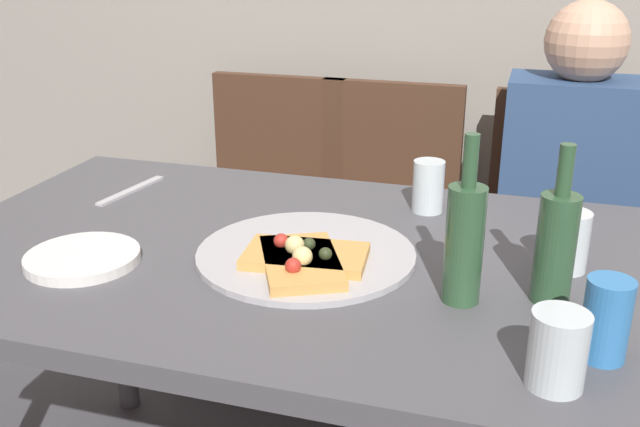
{
  "coord_description": "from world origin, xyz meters",
  "views": [
    {
      "loc": [
        0.38,
        -1.2,
        1.32
      ],
      "look_at": [
        -0.0,
        0.07,
        0.8
      ],
      "focal_mm": 40.67,
      "sensor_mm": 36.0,
      "label": 1
    }
  ],
  "objects_px": {
    "pizza_slice_last": "(304,255)",
    "short_glass": "(428,186)",
    "beer_bottle": "(464,240)",
    "plate_stack": "(83,258)",
    "pizza_tray": "(305,254)",
    "table_knife": "(131,190)",
    "wine_bottle": "(556,245)",
    "dining_table": "(310,290)",
    "chair_middle": "(381,214)",
    "chair_right": "(561,234)",
    "guest_in_sweater": "(567,210)",
    "chair_left": "(268,202)",
    "tumbler_far": "(567,241)",
    "soda_can": "(606,319)",
    "wine_glass": "(558,350)",
    "pizza_slice_extra": "(301,261)"
  },
  "relations": [
    {
      "from": "chair_right",
      "to": "guest_in_sweater",
      "type": "xyz_separation_m",
      "value": [
        0.0,
        -0.15,
        0.13
      ]
    },
    {
      "from": "wine_bottle",
      "to": "table_knife",
      "type": "bearing_deg",
      "value": 163.46
    },
    {
      "from": "short_glass",
      "to": "plate_stack",
      "type": "xyz_separation_m",
      "value": [
        -0.56,
        -0.45,
        -0.05
      ]
    },
    {
      "from": "pizza_slice_last",
      "to": "guest_in_sweater",
      "type": "bearing_deg",
      "value": 57.55
    },
    {
      "from": "chair_right",
      "to": "guest_in_sweater",
      "type": "bearing_deg",
      "value": 90.0
    },
    {
      "from": "dining_table",
      "to": "chair_right",
      "type": "xyz_separation_m",
      "value": [
        0.49,
        0.84,
        -0.16
      ]
    },
    {
      "from": "wine_glass",
      "to": "soda_can",
      "type": "distance_m",
      "value": 0.11
    },
    {
      "from": "soda_can",
      "to": "chair_left",
      "type": "bearing_deg",
      "value": 130.59
    },
    {
      "from": "table_knife",
      "to": "wine_glass",
      "type": "bearing_deg",
      "value": -109.9
    },
    {
      "from": "dining_table",
      "to": "chair_left",
      "type": "height_order",
      "value": "chair_left"
    },
    {
      "from": "pizza_slice_last",
      "to": "beer_bottle",
      "type": "distance_m",
      "value": 0.3
    },
    {
      "from": "pizza_slice_extra",
      "to": "chair_left",
      "type": "distance_m",
      "value": 1.06
    },
    {
      "from": "dining_table",
      "to": "pizza_tray",
      "type": "distance_m",
      "value": 0.09
    },
    {
      "from": "pizza_tray",
      "to": "chair_left",
      "type": "bearing_deg",
      "value": 115.19
    },
    {
      "from": "chair_left",
      "to": "chair_right",
      "type": "relative_size",
      "value": 1.0
    },
    {
      "from": "wine_bottle",
      "to": "wine_glass",
      "type": "xyz_separation_m",
      "value": [
        0.01,
        -0.25,
        -0.05
      ]
    },
    {
      "from": "chair_left",
      "to": "guest_in_sweater",
      "type": "height_order",
      "value": "guest_in_sweater"
    },
    {
      "from": "beer_bottle",
      "to": "tumbler_far",
      "type": "distance_m",
      "value": 0.25
    },
    {
      "from": "chair_middle",
      "to": "tumbler_far",
      "type": "bearing_deg",
      "value": 122.69
    },
    {
      "from": "guest_in_sweater",
      "to": "table_knife",
      "type": "bearing_deg",
      "value": 25.73
    },
    {
      "from": "soda_can",
      "to": "short_glass",
      "type": "bearing_deg",
      "value": 122.68
    },
    {
      "from": "dining_table",
      "to": "plate_stack",
      "type": "relative_size",
      "value": 7.23
    },
    {
      "from": "pizza_tray",
      "to": "table_knife",
      "type": "distance_m",
      "value": 0.56
    },
    {
      "from": "beer_bottle",
      "to": "plate_stack",
      "type": "height_order",
      "value": "beer_bottle"
    },
    {
      "from": "chair_left",
      "to": "tumbler_far",
      "type": "bearing_deg",
      "value": 138.18
    },
    {
      "from": "dining_table",
      "to": "chair_middle",
      "type": "height_order",
      "value": "chair_middle"
    },
    {
      "from": "pizza_slice_extra",
      "to": "wine_glass",
      "type": "height_order",
      "value": "wine_glass"
    },
    {
      "from": "pizza_slice_last",
      "to": "wine_bottle",
      "type": "relative_size",
      "value": 0.87
    },
    {
      "from": "beer_bottle",
      "to": "chair_right",
      "type": "height_order",
      "value": "beer_bottle"
    },
    {
      "from": "plate_stack",
      "to": "beer_bottle",
      "type": "bearing_deg",
      "value": 4.57
    },
    {
      "from": "pizza_tray",
      "to": "wine_bottle",
      "type": "xyz_separation_m",
      "value": [
        0.44,
        -0.05,
        0.09
      ]
    },
    {
      "from": "chair_left",
      "to": "guest_in_sweater",
      "type": "relative_size",
      "value": 0.77
    },
    {
      "from": "wine_bottle",
      "to": "plate_stack",
      "type": "height_order",
      "value": "wine_bottle"
    },
    {
      "from": "dining_table",
      "to": "chair_right",
      "type": "height_order",
      "value": "chair_right"
    },
    {
      "from": "wine_glass",
      "to": "guest_in_sweater",
      "type": "bearing_deg",
      "value": 87.41
    },
    {
      "from": "chair_right",
      "to": "guest_in_sweater",
      "type": "relative_size",
      "value": 0.77
    },
    {
      "from": "pizza_tray",
      "to": "pizza_slice_last",
      "type": "bearing_deg",
      "value": -72.54
    },
    {
      "from": "tumbler_far",
      "to": "short_glass",
      "type": "height_order",
      "value": "short_glass"
    },
    {
      "from": "beer_bottle",
      "to": "plate_stack",
      "type": "distance_m",
      "value": 0.69
    },
    {
      "from": "table_knife",
      "to": "chair_left",
      "type": "bearing_deg",
      "value": 0.48
    },
    {
      "from": "beer_bottle",
      "to": "plate_stack",
      "type": "relative_size",
      "value": 1.36
    },
    {
      "from": "short_glass",
      "to": "guest_in_sweater",
      "type": "relative_size",
      "value": 0.1
    },
    {
      "from": "dining_table",
      "to": "soda_can",
      "type": "xyz_separation_m",
      "value": [
        0.51,
        -0.23,
        0.14
      ]
    },
    {
      "from": "table_knife",
      "to": "chair_middle",
      "type": "distance_m",
      "value": 0.82
    },
    {
      "from": "short_glass",
      "to": "chair_right",
      "type": "height_order",
      "value": "chair_right"
    },
    {
      "from": "guest_in_sweater",
      "to": "wine_bottle",
      "type": "bearing_deg",
      "value": 86.03
    },
    {
      "from": "wine_bottle",
      "to": "short_glass",
      "type": "height_order",
      "value": "wine_bottle"
    },
    {
      "from": "tumbler_far",
      "to": "guest_in_sweater",
      "type": "height_order",
      "value": "guest_in_sweater"
    },
    {
      "from": "pizza_slice_last",
      "to": "short_glass",
      "type": "bearing_deg",
      "value": 64.15
    },
    {
      "from": "table_knife",
      "to": "short_glass",
      "type": "bearing_deg",
      "value": -74.58
    }
  ]
}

